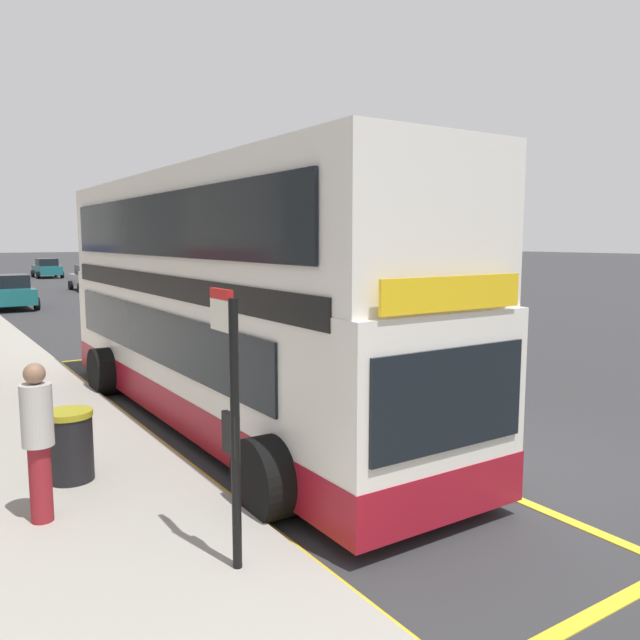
% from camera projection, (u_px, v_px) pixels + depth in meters
% --- Properties ---
extents(ground_plane, '(260.00, 260.00, 0.00)m').
position_uv_depth(ground_plane, '(58.00, 297.00, 35.96)').
color(ground_plane, '#333335').
extents(double_decker_bus, '(3.17, 11.37, 4.40)m').
position_uv_depth(double_decker_bus, '(223.00, 307.00, 11.31)').
color(double_decker_bus, white).
rests_on(double_decker_bus, ground).
extents(bus_bay_markings, '(3.20, 14.84, 0.01)m').
position_uv_depth(bus_bay_markings, '(228.00, 419.00, 11.60)').
color(bus_bay_markings, yellow).
rests_on(bus_bay_markings, ground).
extents(bus_stop_sign, '(0.09, 0.51, 2.67)m').
position_uv_depth(bus_stop_sign, '(231.00, 406.00, 5.96)').
color(bus_stop_sign, black).
rests_on(bus_stop_sign, pavement_near).
extents(parked_car_teal_distant, '(2.09, 4.20, 1.62)m').
position_uv_depth(parked_car_teal_distant, '(47.00, 268.00, 53.70)').
color(parked_car_teal_distant, '#196066').
rests_on(parked_car_teal_distant, ground).
extents(parked_car_silver_across, '(2.09, 4.20, 1.62)m').
position_uv_depth(parked_car_silver_across, '(90.00, 278.00, 40.28)').
color(parked_car_silver_across, '#B2B5BA').
rests_on(parked_car_silver_across, ground).
extents(parked_car_teal_behind, '(2.09, 4.20, 1.62)m').
position_uv_depth(parked_car_teal_behind, '(10.00, 292.00, 29.73)').
color(parked_car_teal_behind, '#196066').
rests_on(parked_car_teal_behind, ground).
extents(pedestrian_waiting_near_sign, '(0.34, 0.34, 1.80)m').
position_uv_depth(pedestrian_waiting_near_sign, '(38.00, 436.00, 6.97)').
color(pedestrian_waiting_near_sign, maroon).
rests_on(pedestrian_waiting_near_sign, pavement_near).
extents(litter_bin, '(0.61, 0.61, 0.93)m').
position_uv_depth(litter_bin, '(70.00, 445.00, 8.24)').
color(litter_bin, black).
rests_on(litter_bin, pavement_near).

